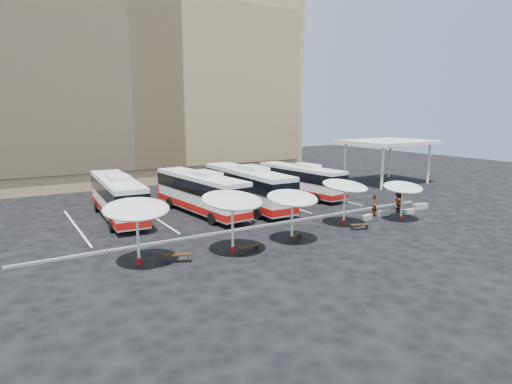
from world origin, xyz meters
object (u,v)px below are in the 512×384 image
wood_bench_1 (249,247)px  conc_bench_3 (420,206)px  wood_bench_0 (177,256)px  conc_bench_0 (367,217)px  bus_0 (117,196)px  bus_2 (247,186)px  wood_bench_2 (295,236)px  sunshade_3 (345,186)px  passenger_3 (398,201)px  sunshade_0 (136,209)px  wood_bench_3 (360,226)px  sunshade_1 (232,201)px  sunshade_2 (292,198)px  bus_3 (300,179)px  conc_bench_1 (384,213)px  conc_bench_2 (408,212)px  passenger_2 (399,204)px  sunshade_4 (403,187)px  passenger_1 (399,202)px  bus_1 (200,191)px  passenger_0 (375,206)px

wood_bench_1 → conc_bench_3: conc_bench_3 is taller
wood_bench_0 → conc_bench_0: 16.82m
bus_0 → bus_2: bearing=-7.5°
wood_bench_2 → conc_bench_3: 15.32m
sunshade_3 → passenger_3: 8.30m
sunshade_0 → wood_bench_3: sunshade_0 is taller
sunshade_1 → conc_bench_0: bearing=7.1°
sunshade_1 → sunshade_2: (4.46, -0.03, -0.32)m
bus_3 → wood_bench_3: (-4.02, -12.52, -1.43)m
sunshade_3 → wood_bench_0: sunshade_3 is taller
conc_bench_0 → passenger_3: passenger_3 is taller
wood_bench_1 → wood_bench_3: size_ratio=1.08×
wood_bench_1 → conc_bench_1: bearing=9.3°
sunshade_1 → conc_bench_3: 20.42m
sunshade_0 → sunshade_3: bearing=1.5°
sunshade_0 → wood_bench_3: bearing=-4.2°
sunshade_2 → wood_bench_3: 6.65m
conc_bench_2 → sunshade_0: bearing=-179.3°
wood_bench_2 → passenger_2: 12.60m
bus_2 → sunshade_4: (8.23, -10.36, 0.69)m
wood_bench_0 → sunshade_2: bearing=-1.9°
sunshade_0 → conc_bench_1: size_ratio=3.53×
bus_0 → passenger_3: bus_0 is taller
sunshade_3 → conc_bench_3: 10.08m
passenger_3 → passenger_1: bearing=51.6°
sunshade_0 → passenger_1: bearing=2.9°
sunshade_2 → conc_bench_2: (13.27, 1.29, -2.80)m
sunshade_1 → sunshade_4: (15.35, 0.06, -0.63)m
sunshade_1 → wood_bench_2: bearing=1.8°
bus_1 → sunshade_3: size_ratio=2.73×
sunshade_3 → conc_bench_2: 7.84m
sunshade_4 → wood_bench_0: sunshade_4 is taller
bus_1 → sunshade_4: bearing=-45.4°
sunshade_3 → wood_bench_0: bearing=-175.3°
sunshade_4 → wood_bench_0: size_ratio=2.35×
wood_bench_0 → passenger_3: bearing=7.0°
bus_2 → passenger_1: (10.34, -8.29, -1.14)m
wood_bench_0 → sunshade_3: bearing=4.7°
sunshade_2 → wood_bench_0: size_ratio=2.21×
wood_bench_3 → conc_bench_2: size_ratio=1.31×
passenger_0 → passenger_3: passenger_0 is taller
bus_2 → sunshade_1: bearing=-123.5°
bus_2 → wood_bench_1: bus_2 is taller
conc_bench_3 → passenger_1: size_ratio=0.77×
wood_bench_0 → bus_1: bearing=59.2°
sunshade_4 → conc_bench_0: bearing=143.4°
wood_bench_0 → conc_bench_1: size_ratio=1.44×
wood_bench_0 → conc_bench_3: wood_bench_0 is taller
conc_bench_3 → passenger_2: bearing=178.7°
bus_3 → sunshade_1: (-14.56, -12.30, 1.57)m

